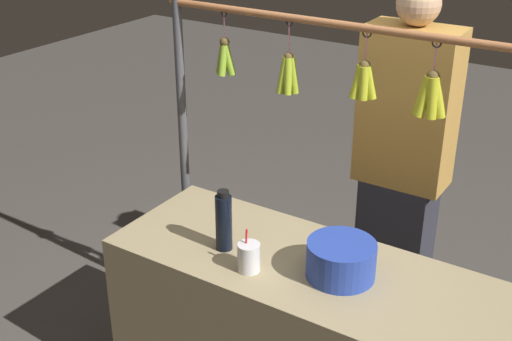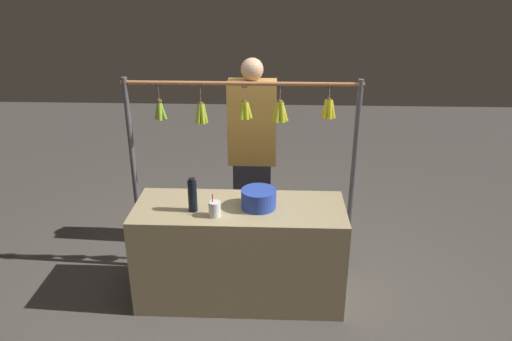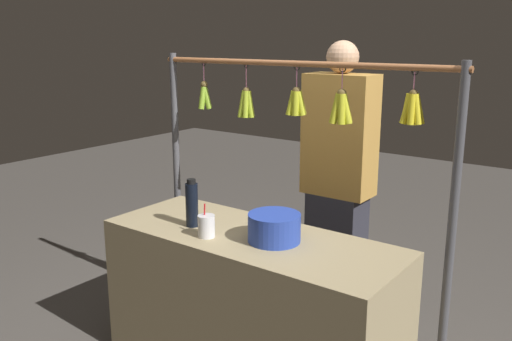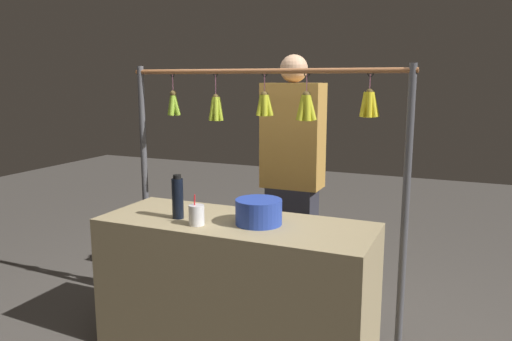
{
  "view_description": "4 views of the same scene",
  "coord_description": "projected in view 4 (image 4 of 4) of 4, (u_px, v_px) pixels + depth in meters",
  "views": [
    {
      "loc": [
        -1.04,
        1.98,
        2.27
      ],
      "look_at": [
        0.24,
        0.0,
        1.15
      ],
      "focal_mm": 47.03,
      "sensor_mm": 36.0,
      "label": 1
    },
    {
      "loc": [
        -0.26,
        3.28,
        2.48
      ],
      "look_at": [
        -0.13,
        0.0,
        1.11
      ],
      "focal_mm": 33.92,
      "sensor_mm": 36.0,
      "label": 2
    },
    {
      "loc": [
        -1.63,
        2.15,
        1.81
      ],
      "look_at": [
        -0.03,
        0.0,
        1.16
      ],
      "focal_mm": 38.63,
      "sensor_mm": 36.0,
      "label": 3
    },
    {
      "loc": [
        -1.23,
        2.53,
        1.62
      ],
      "look_at": [
        -0.13,
        0.0,
        1.12
      ],
      "focal_mm": 35.06,
      "sensor_mm": 36.0,
      "label": 4
    }
  ],
  "objects": [
    {
      "name": "blue_bucket",
      "position": [
        259.0,
        212.0,
        2.84
      ],
      "size": [
        0.27,
        0.27,
        0.14
      ],
      "primitive_type": "cylinder",
      "color": "#2742AA",
      "rests_on": "market_counter"
    },
    {
      "name": "vendor_person",
      "position": [
        292.0,
        182.0,
        3.62
      ],
      "size": [
        0.43,
        0.23,
        1.79
      ],
      "color": "#2D2D38",
      "rests_on": "ground"
    },
    {
      "name": "water_bottle",
      "position": [
        178.0,
        198.0,
        2.95
      ],
      "size": [
        0.07,
        0.07,
        0.26
      ],
      "color": "black",
      "rests_on": "market_counter"
    },
    {
      "name": "market_counter",
      "position": [
        236.0,
        286.0,
        2.98
      ],
      "size": [
        1.62,
        0.62,
        0.81
      ],
      "primitive_type": "cube",
      "color": "tan",
      "rests_on": "ground"
    },
    {
      "name": "drink_cup",
      "position": [
        197.0,
        215.0,
        2.82
      ],
      "size": [
        0.09,
        0.09,
        0.17
      ],
      "color": "silver",
      "rests_on": "market_counter"
    },
    {
      "name": "display_rack",
      "position": [
        265.0,
        146.0,
        3.17
      ],
      "size": [
        1.87,
        0.12,
        1.71
      ],
      "color": "#4C4C51",
      "rests_on": "ground"
    }
  ]
}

